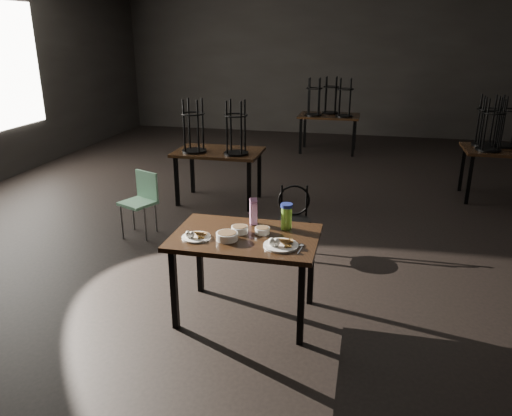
% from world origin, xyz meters
% --- Properties ---
extents(room, '(12.00, 12.04, 3.22)m').
position_xyz_m(room, '(-0.06, 0.01, 2.33)').
color(room, black).
rests_on(room, ground).
extents(main_table, '(1.20, 0.80, 0.75)m').
position_xyz_m(main_table, '(-0.07, -2.35, 0.67)').
color(main_table, black).
rests_on(main_table, ground).
extents(plate_left, '(0.24, 0.24, 0.08)m').
position_xyz_m(plate_left, '(-0.44, -2.49, 0.77)').
color(plate_left, white).
rests_on(plate_left, main_table).
extents(plate_right, '(0.28, 0.28, 0.09)m').
position_xyz_m(plate_right, '(0.26, -2.51, 0.77)').
color(plate_right, white).
rests_on(plate_right, main_table).
extents(bowl_near, '(0.14, 0.14, 0.06)m').
position_xyz_m(bowl_near, '(-0.13, -2.30, 0.78)').
color(bowl_near, white).
rests_on(bowl_near, main_table).
extents(bowl_far, '(0.12, 0.12, 0.05)m').
position_xyz_m(bowl_far, '(0.06, -2.27, 0.78)').
color(bowl_far, white).
rests_on(bowl_far, main_table).
extents(bowl_big, '(0.18, 0.18, 0.06)m').
position_xyz_m(bowl_big, '(-0.19, -2.47, 0.78)').
color(bowl_big, white).
rests_on(bowl_big, main_table).
extents(juice_carton, '(0.08, 0.08, 0.24)m').
position_xyz_m(juice_carton, '(-0.06, -2.08, 0.86)').
color(juice_carton, '#8B1973').
rests_on(juice_carton, main_table).
extents(water_bottle, '(0.13, 0.13, 0.22)m').
position_xyz_m(water_bottle, '(0.24, -2.13, 0.87)').
color(water_bottle, '#81C339').
rests_on(water_bottle, main_table).
extents(spoon, '(0.05, 0.20, 0.01)m').
position_xyz_m(spoon, '(0.42, -2.47, 0.75)').
color(spoon, silver).
rests_on(spoon, main_table).
extents(bentwood_chair, '(0.39, 0.38, 0.77)m').
position_xyz_m(bentwood_chair, '(0.14, -0.99, 0.46)').
color(bentwood_chair, black).
rests_on(bentwood_chair, ground).
extents(school_chair, '(0.47, 0.47, 0.76)m').
position_xyz_m(school_chair, '(-1.73, -0.83, 0.46)').
color(school_chair, '#76B88E').
rests_on(school_chair, ground).
extents(bg_table_left, '(1.20, 0.80, 1.48)m').
position_xyz_m(bg_table_left, '(-1.18, 0.52, 0.75)').
color(bg_table_left, black).
rests_on(bg_table_left, ground).
extents(bg_table_right, '(1.20, 0.80, 1.48)m').
position_xyz_m(bg_table_right, '(2.79, 1.56, 0.80)').
color(bg_table_right, black).
rests_on(bg_table_right, ground).
extents(bg_table_far, '(1.20, 0.80, 1.48)m').
position_xyz_m(bg_table_far, '(0.06, 4.07, 0.78)').
color(bg_table_far, black).
rests_on(bg_table_far, ground).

